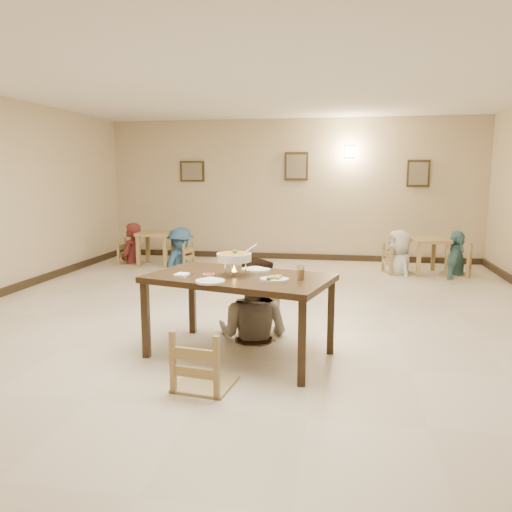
% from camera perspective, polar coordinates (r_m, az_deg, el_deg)
% --- Properties ---
extents(floor, '(10.00, 10.00, 0.00)m').
position_cam_1_polar(floor, '(6.16, -0.95, -7.99)').
color(floor, beige).
rests_on(floor, ground).
extents(ceiling, '(10.00, 10.00, 0.00)m').
position_cam_1_polar(ceiling, '(6.00, -1.03, 20.54)').
color(ceiling, white).
rests_on(ceiling, wall_back).
extents(wall_back, '(10.00, 0.00, 10.00)m').
position_cam_1_polar(wall_back, '(10.84, 4.08, 7.53)').
color(wall_back, beige).
rests_on(wall_back, floor).
extents(baseboard_back, '(8.00, 0.06, 0.12)m').
position_cam_1_polar(baseboard_back, '(10.95, 3.98, -0.03)').
color(baseboard_back, black).
rests_on(baseboard_back, floor).
extents(picture_a, '(0.55, 0.04, 0.45)m').
position_cam_1_polar(picture_a, '(11.23, -7.31, 9.58)').
color(picture_a, '#342714').
rests_on(picture_a, wall_back).
extents(picture_b, '(0.50, 0.04, 0.60)m').
position_cam_1_polar(picture_b, '(10.78, 4.63, 10.17)').
color(picture_b, '#342714').
rests_on(picture_b, wall_back).
extents(picture_c, '(0.45, 0.04, 0.55)m').
position_cam_1_polar(picture_c, '(10.83, 18.06, 8.95)').
color(picture_c, '#342714').
rests_on(picture_c, wall_back).
extents(wall_sconce, '(0.16, 0.05, 0.22)m').
position_cam_1_polar(wall_sconce, '(10.75, 10.62, 11.65)').
color(wall_sconce, '#FFD88C').
rests_on(wall_sconce, wall_back).
extents(main_table, '(1.98, 1.42, 0.83)m').
position_cam_1_polar(main_table, '(5.00, -1.95, -3.16)').
color(main_table, '#342314').
rests_on(main_table, floor).
extents(chair_far, '(0.46, 0.46, 0.98)m').
position_cam_1_polar(chair_far, '(5.73, 0.32, -4.23)').
color(chair_far, tan).
rests_on(chair_far, floor).
extents(chair_near, '(0.48, 0.48, 1.01)m').
position_cam_1_polar(chair_near, '(4.36, -5.93, -8.44)').
color(chair_near, tan).
rests_on(chair_near, floor).
extents(main_diner, '(1.03, 0.89, 1.85)m').
position_cam_1_polar(main_diner, '(5.55, -0.34, -0.12)').
color(main_diner, gray).
rests_on(main_diner, floor).
extents(curry_warmer, '(0.39, 0.35, 0.31)m').
position_cam_1_polar(curry_warmer, '(4.96, -2.52, -0.16)').
color(curry_warmer, silver).
rests_on(curry_warmer, main_table).
extents(rice_plate_far, '(0.31, 0.31, 0.07)m').
position_cam_1_polar(rice_plate_far, '(5.21, -0.02, -1.56)').
color(rice_plate_far, white).
rests_on(rice_plate_far, main_table).
extents(rice_plate_near, '(0.28, 0.28, 0.06)m').
position_cam_1_polar(rice_plate_near, '(4.68, -5.26, -2.86)').
color(rice_plate_near, white).
rests_on(rice_plate_near, main_table).
extents(fried_plate, '(0.28, 0.28, 0.06)m').
position_cam_1_polar(fried_plate, '(4.73, 2.09, -2.61)').
color(fried_plate, white).
rests_on(fried_plate, main_table).
extents(chili_dish, '(0.11, 0.11, 0.02)m').
position_cam_1_polar(chili_dish, '(5.01, -5.44, -2.09)').
color(chili_dish, white).
rests_on(chili_dish, main_table).
extents(napkin_cutlery, '(0.16, 0.24, 0.03)m').
position_cam_1_polar(napkin_cutlery, '(4.99, -8.46, -2.16)').
color(napkin_cutlery, white).
rests_on(napkin_cutlery, main_table).
extents(drink_glass, '(0.07, 0.07, 0.14)m').
position_cam_1_polar(drink_glass, '(4.78, 5.13, -1.97)').
color(drink_glass, white).
rests_on(drink_glass, main_table).
extents(bg_table_left, '(0.70, 0.70, 0.68)m').
position_cam_1_polar(bg_table_left, '(10.37, -11.37, 1.98)').
color(bg_table_left, '#A68750').
rests_on(bg_table_left, floor).
extents(bg_table_right, '(0.82, 0.82, 0.66)m').
position_cam_1_polar(bg_table_right, '(9.76, 18.94, 1.13)').
color(bg_table_right, '#A68750').
rests_on(bg_table_right, floor).
extents(bg_chair_ll, '(0.47, 0.47, 1.00)m').
position_cam_1_polar(bg_chair_ll, '(10.54, -14.06, 1.74)').
color(bg_chair_ll, tan).
rests_on(bg_chair_ll, floor).
extents(bg_chair_lr, '(0.42, 0.42, 0.88)m').
position_cam_1_polar(bg_chair_lr, '(10.21, -8.64, 1.37)').
color(bg_chair_lr, tan).
rests_on(bg_chair_lr, floor).
extents(bg_chair_rl, '(0.47, 0.47, 1.01)m').
position_cam_1_polar(bg_chair_rl, '(9.67, 16.03, 1.04)').
color(bg_chair_rl, tan).
rests_on(bg_chair_rl, floor).
extents(bg_chair_rr, '(0.51, 0.51, 1.09)m').
position_cam_1_polar(bg_chair_rr, '(9.78, 21.93, 1.05)').
color(bg_chair_rr, tan).
rests_on(bg_chair_rr, floor).
extents(bg_diner_a, '(0.44, 0.64, 1.70)m').
position_cam_1_polar(bg_diner_a, '(10.50, -14.13, 3.67)').
color(bg_diner_a, maroon).
rests_on(bg_diner_a, floor).
extents(bg_diner_b, '(0.72, 1.08, 1.56)m').
position_cam_1_polar(bg_diner_b, '(10.17, -8.69, 3.25)').
color(bg_diner_b, '#35618D').
rests_on(bg_diner_b, floor).
extents(bg_diner_c, '(0.78, 0.94, 1.63)m').
position_cam_1_polar(bg_diner_c, '(9.63, 16.11, 2.89)').
color(bg_diner_c, silver).
rests_on(bg_diner_c, floor).
extents(bg_diner_d, '(0.72, 1.05, 1.65)m').
position_cam_1_polar(bg_diner_d, '(9.75, 22.03, 2.69)').
color(bg_diner_d, teal).
rests_on(bg_diner_d, floor).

